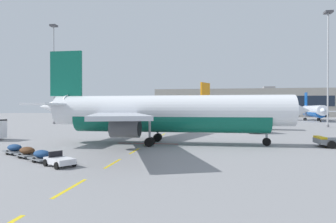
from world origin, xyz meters
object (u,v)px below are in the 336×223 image
airliner_mid_left (313,111)px  fuel_service_truck (250,124)px  airliner_foreground (165,113)px  apron_light_mast_near (54,63)px  airliner_far_center (227,114)px  apron_light_mast_far (328,56)px  baggage_train (34,154)px  airliner_far_right (172,111)px

airliner_mid_left → fuel_service_truck: airliner_mid_left is taller
airliner_foreground → apron_light_mast_near: 58.79m
airliner_far_center → fuel_service_truck: 14.29m
airliner_mid_left → apron_light_mast_far: 40.23m
apron_light_mast_near → baggage_train: bearing=-61.7°
airliner_far_right → baggage_train: bearing=-89.8°
airliner_mid_left → baggage_train: (-52.92, -87.10, -3.00)m
airliner_mid_left → airliner_far_right: airliner_mid_left is taller
airliner_foreground → fuel_service_truck: size_ratio=4.69×
airliner_mid_left → airliner_foreground: bearing=-120.0°
fuel_service_truck → baggage_train: fuel_service_truck is taller
airliner_mid_left → airliner_far_center: bearing=-128.5°
airliner_foreground → airliner_mid_left: size_ratio=1.11×
airliner_foreground → fuel_service_truck: (13.22, 19.07, -2.30)m
apron_light_mast_near → airliner_foreground: bearing=-46.9°
baggage_train → apron_light_mast_near: 63.95m
airliner_mid_left → fuel_service_truck: 63.06m
airliner_foreground → apron_light_mast_near: (-39.10, 41.73, 13.63)m
airliner_foreground → airliner_mid_left: 86.13m
airliner_far_center → baggage_train: bearing=-113.5°
airliner_foreground → airliner_far_center: 34.34m
airliner_foreground → airliner_far_right: 87.42m
airliner_mid_left → baggage_train: 101.96m
fuel_service_truck → apron_light_mast_near: (-52.32, 22.66, 15.94)m
airliner_foreground → baggage_train: 16.28m
airliner_far_right → apron_light_mast_near: bearing=-122.6°
apron_light_mast_near → airliner_far_right: bearing=57.4°
fuel_service_truck → apron_light_mast_near: bearing=156.6°
airliner_foreground → airliner_far_center: airliner_foreground is taller
airliner_mid_left → apron_light_mast_far: apron_light_mast_far is taller
airliner_far_center → airliner_far_right: (-20.11, 53.94, 0.22)m
apron_light_mast_far → apron_light_mast_near: bearing=176.9°
airliner_far_center → apron_light_mast_near: 51.81m
airliner_far_center → baggage_train: (-19.72, -45.40, -2.64)m
airliner_far_center → airliner_far_right: airliner_far_right is taller
airliner_far_right → fuel_service_truck: bearing=-70.9°
fuel_service_truck → baggage_train: bearing=-126.1°
airliner_mid_left → apron_light_mast_far: (-9.09, -36.76, 13.60)m
apron_light_mast_far → airliner_far_center: bearing=-168.4°
airliner_far_right → apron_light_mast_far: size_ratio=0.93×
airliner_mid_left → apron_light_mast_near: bearing=-158.2°
fuel_service_truck → baggage_train: (-23.06, -31.59, -1.11)m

